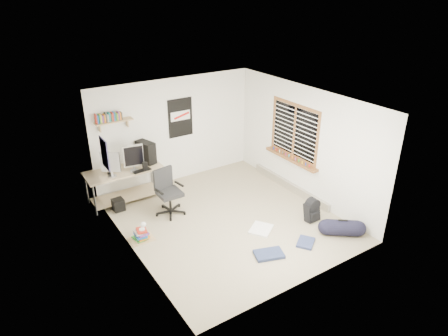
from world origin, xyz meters
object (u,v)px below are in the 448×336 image
book_stack (141,233)px  desk (125,185)px  office_chair (170,193)px  backpack (312,212)px  duffel_bag (342,228)px

book_stack → desk: bearing=79.2°
office_chair → backpack: bearing=-47.6°
desk → backpack: 4.07m
desk → office_chair: size_ratio=1.66×
backpack → duffel_bag: (0.12, -0.70, -0.06)m
duffel_bag → backpack: bearing=137.6°
desk → book_stack: desk is taller
book_stack → office_chair: bearing=32.1°
book_stack → duffel_bag: bearing=-30.6°
desk → backpack: bearing=-50.6°
duffel_bag → book_stack: bearing=-172.8°
duffel_bag → office_chair: bearing=171.7°
desk → book_stack: (-0.31, -1.62, -0.21)m
backpack → duffel_bag: size_ratio=0.64×
desk → office_chair: 1.22m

